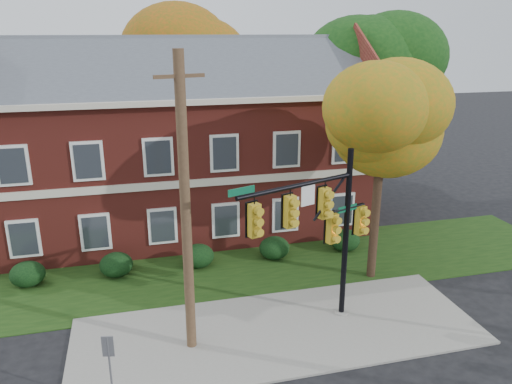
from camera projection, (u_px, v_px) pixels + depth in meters
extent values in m
plane|color=black|center=(287.00, 349.00, 16.43)|extent=(120.00, 120.00, 0.00)
cube|color=gray|center=(279.00, 331.00, 17.34)|extent=(14.00, 5.00, 0.08)
cube|color=#193811|center=(246.00, 268.00, 21.96)|extent=(30.00, 6.00, 0.04)
cube|color=maroon|center=(182.00, 161.00, 25.94)|extent=(18.00, 8.00, 7.00)
cube|color=beige|center=(179.00, 91.00, 24.82)|extent=(18.80, 8.80, 0.24)
cube|color=beige|center=(192.00, 183.00, 22.23)|extent=(18.00, 0.12, 0.35)
ellipsoid|color=black|center=(28.00, 274.00, 20.34)|extent=(1.40, 1.26, 1.05)
ellipsoid|color=black|center=(116.00, 265.00, 21.16)|extent=(1.40, 1.26, 1.05)
ellipsoid|color=black|center=(198.00, 256.00, 21.98)|extent=(1.40, 1.26, 1.05)
ellipsoid|color=black|center=(274.00, 248.00, 22.80)|extent=(1.40, 1.26, 1.05)
ellipsoid|color=black|center=(345.00, 240.00, 23.62)|extent=(1.40, 1.26, 1.05)
cylinder|color=black|center=(375.00, 213.00, 20.40)|extent=(0.36, 0.36, 5.76)
ellipsoid|color=#CC6F11|center=(382.00, 126.00, 19.28)|extent=(4.25, 4.25, 3.60)
ellipsoid|color=#CC6F11|center=(403.00, 111.00, 18.90)|extent=(3.50, 3.50, 3.00)
cylinder|color=black|center=(367.00, 145.00, 29.43)|extent=(0.36, 0.36, 7.04)
ellipsoid|color=#0F3810|center=(372.00, 69.00, 28.07)|extent=(5.95, 5.95, 5.04)
ellipsoid|color=#0F3810|center=(392.00, 58.00, 27.60)|extent=(4.90, 4.90, 4.20)
cylinder|color=black|center=(184.00, 127.00, 33.44)|extent=(0.36, 0.36, 7.68)
ellipsoid|color=#CA5111|center=(180.00, 52.00, 31.96)|extent=(6.46, 6.46, 5.47)
ellipsoid|color=#CA5111|center=(196.00, 43.00, 31.47)|extent=(5.32, 5.32, 4.56)
cylinder|color=gray|center=(341.00, 313.00, 18.39)|extent=(0.50, 0.50, 0.14)
cylinder|color=black|center=(346.00, 236.00, 17.44)|extent=(0.25, 0.25, 6.29)
cylinder|color=black|center=(297.00, 186.00, 15.55)|extent=(4.27, 1.67, 0.14)
cylinder|color=black|center=(347.00, 208.00, 17.12)|extent=(1.54, 0.62, 0.07)
cube|color=gold|center=(254.00, 220.00, 14.94)|extent=(0.46, 0.39, 1.04)
cube|color=gold|center=(290.00, 212.00, 15.65)|extent=(0.46, 0.39, 1.04)
cube|color=gold|center=(324.00, 203.00, 16.42)|extent=(0.46, 0.39, 1.04)
cube|color=silver|center=(308.00, 195.00, 15.91)|extent=(0.52, 0.22, 0.67)
cube|color=#0B5636|center=(241.00, 191.00, 14.38)|extent=(0.86, 0.34, 0.22)
cube|color=gold|center=(332.00, 228.00, 16.94)|extent=(0.46, 0.39, 1.04)
cube|color=gold|center=(360.00, 220.00, 17.66)|extent=(0.46, 0.39, 1.04)
cube|color=#0B5636|center=(347.00, 208.00, 17.12)|extent=(0.81, 0.32, 0.21)
cylinder|color=#4D3524|center=(186.00, 212.00, 15.07)|extent=(0.39, 0.39, 9.54)
cube|color=#4D3524|center=(179.00, 76.00, 13.82)|extent=(1.46, 0.47, 0.11)
cylinder|color=slate|center=(111.00, 371.00, 13.66)|extent=(0.07, 0.07, 2.21)
cube|color=slate|center=(108.00, 346.00, 13.41)|extent=(0.32, 0.11, 0.62)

